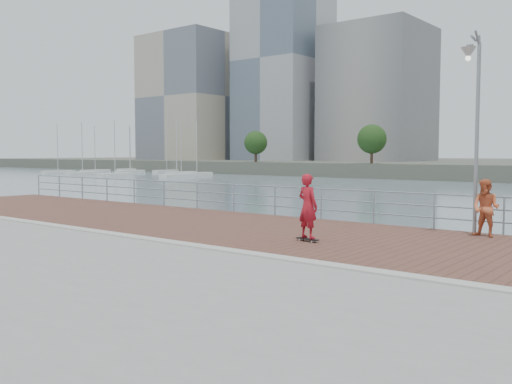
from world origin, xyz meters
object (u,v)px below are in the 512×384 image
Objects in this scene: street_lamp at (473,97)px; guardrail at (347,202)px; skateboarder at (308,206)px; bystander at (486,208)px.

guardrail is at bearing 168.58° from street_lamp.
skateboarder is 1.06× the size of bystander.
bystander is (0.39, 0.12, -3.08)m from street_lamp.
skateboarder reaches higher than guardrail.
street_lamp is 3.21× the size of skateboarder.
street_lamp is at bearing -151.09° from bystander.
guardrail is 4.79m from skateboarder.
skateboarder is at bearing -129.77° from street_lamp.
street_lamp is 3.10m from bystander.
bystander is at bearing 17.58° from street_lamp.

